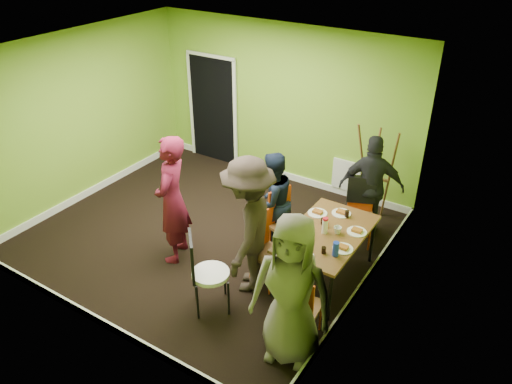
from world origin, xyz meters
TOP-DOWN VIEW (x-y plane):
  - ground at (0.00, 0.00)m, footprint 5.00×5.00m
  - room_walls at (-0.02, 0.04)m, footprint 5.04×4.54m
  - dining_table at (1.97, 0.01)m, footprint 0.90×1.50m
  - chair_left_far at (1.21, 0.23)m, footprint 0.53×0.53m
  - chair_left_near at (1.30, -0.45)m, footprint 0.49×0.48m
  - chair_back_end at (1.96, 1.18)m, footprint 0.55×0.60m
  - chair_front_end at (2.21, -1.15)m, footprint 0.43×0.43m
  - chair_bentwood at (0.96, -1.29)m, footprint 0.59×0.59m
  - easel at (1.95, 1.71)m, footprint 0.65×0.61m
  - plate_near_left at (1.66, 0.35)m, footprint 0.27×0.27m
  - plate_near_right at (1.65, -0.34)m, footprint 0.21×0.21m
  - plate_far_back at (1.93, 0.52)m, footprint 0.26×0.26m
  - plate_far_front at (1.94, -0.60)m, footprint 0.27×0.27m
  - plate_wall_back at (2.29, 0.22)m, footprint 0.26×0.26m
  - plate_wall_front at (2.28, -0.22)m, footprint 0.26×0.26m
  - thermos at (1.94, -0.02)m, footprint 0.08×0.08m
  - blue_bottle at (2.26, -0.39)m, footprint 0.08×0.08m
  - orange_bottle at (1.91, 0.11)m, footprint 0.04×0.04m
  - glass_mid at (1.83, 0.15)m, footprint 0.06×0.06m
  - glass_back at (2.03, 0.47)m, footprint 0.06×0.06m
  - glass_front at (2.12, -0.42)m, footprint 0.06×0.06m
  - cup_a at (1.74, -0.19)m, footprint 0.13×0.13m
  - cup_b at (2.08, 0.06)m, footprint 0.10×0.10m
  - person_standing at (-0.04, -0.67)m, footprint 0.66×0.79m
  - person_left_far at (0.96, 0.30)m, footprint 0.78×0.87m
  - person_left_near at (1.18, -0.64)m, footprint 1.06×1.37m
  - person_back_end at (2.04, 1.35)m, footprint 1.02×0.70m
  - person_front_end at (2.21, -1.39)m, footprint 0.98×0.74m

SIDE VIEW (x-z plane):
  - ground at x=0.00m, z-range 0.00..0.00m
  - chair_front_end at x=2.21m, z-range 0.06..1.00m
  - chair_left_near at x=1.30m, z-range 0.06..1.05m
  - chair_left_far at x=1.21m, z-range 0.06..1.07m
  - chair_bentwood at x=0.96m, z-range 0.06..1.13m
  - dining_table at x=1.97m, z-range 0.32..1.07m
  - chair_back_end at x=1.96m, z-range 0.21..1.20m
  - person_left_far at x=0.96m, z-range 0.00..1.49m
  - plate_near_left at x=1.66m, z-range 0.75..0.76m
  - plate_near_right at x=1.65m, z-range 0.75..0.76m
  - plate_far_back at x=1.93m, z-range 0.75..0.76m
  - plate_far_front at x=1.94m, z-range 0.75..0.76m
  - plate_wall_back at x=2.29m, z-range 0.75..0.76m
  - plate_wall_front at x=2.28m, z-range 0.75..0.76m
  - orange_bottle at x=1.91m, z-range 0.75..0.83m
  - glass_front at x=2.12m, z-range 0.75..0.84m
  - glass_mid at x=1.83m, z-range 0.75..0.84m
  - cup_b at x=2.08m, z-range 0.75..0.85m
  - glass_back at x=2.03m, z-range 0.75..0.85m
  - cup_a at x=1.74m, z-range 0.75..0.86m
  - easel at x=1.95m, z-range -0.01..1.62m
  - person_back_end at x=2.04m, z-range 0.00..1.61m
  - blue_bottle at x=2.26m, z-range 0.75..0.94m
  - thermos at x=1.94m, z-range 0.75..0.94m
  - person_front_end at x=2.21m, z-range 0.00..1.81m
  - person_standing at x=-0.04m, z-range 0.00..1.86m
  - person_left_near at x=1.18m, z-range 0.00..1.86m
  - room_walls at x=-0.02m, z-range -0.42..2.40m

